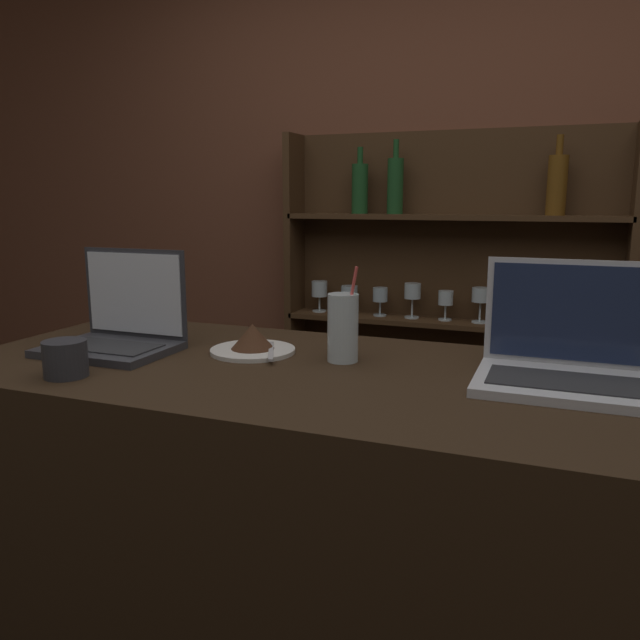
% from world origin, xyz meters
% --- Properties ---
extents(bar_counter, '(1.77, 0.70, 1.07)m').
position_xyz_m(bar_counter, '(0.00, 0.35, 0.53)').
color(bar_counter, black).
rests_on(bar_counter, ground_plane).
extents(back_wall, '(7.00, 0.06, 2.70)m').
position_xyz_m(back_wall, '(0.00, 1.76, 1.35)').
color(back_wall, brown).
rests_on(back_wall, ground_plane).
extents(back_shelf, '(1.35, 0.18, 1.69)m').
position_xyz_m(back_shelf, '(-0.02, 1.68, 0.89)').
color(back_shelf, '#472D19').
rests_on(back_shelf, ground_plane).
extents(laptop_near, '(0.29, 0.22, 0.24)m').
position_xyz_m(laptop_near, '(-0.57, 0.34, 1.12)').
color(laptop_near, '#333338').
rests_on(laptop_near, bar_counter).
extents(laptop_far, '(0.34, 0.25, 0.24)m').
position_xyz_m(laptop_far, '(0.43, 0.43, 1.12)').
color(laptop_far, silver).
rests_on(laptop_far, bar_counter).
extents(cake_plate, '(0.20, 0.20, 0.07)m').
position_xyz_m(cake_plate, '(-0.26, 0.43, 1.09)').
color(cake_plate, silver).
rests_on(cake_plate, bar_counter).
extents(water_glass, '(0.07, 0.07, 0.21)m').
position_xyz_m(water_glass, '(-0.04, 0.43, 1.14)').
color(water_glass, silver).
rests_on(water_glass, bar_counter).
extents(coffee_cup, '(0.09, 0.09, 0.08)m').
position_xyz_m(coffee_cup, '(-0.52, 0.11, 1.10)').
color(coffee_cup, '#2D2D33').
rests_on(coffee_cup, bar_counter).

